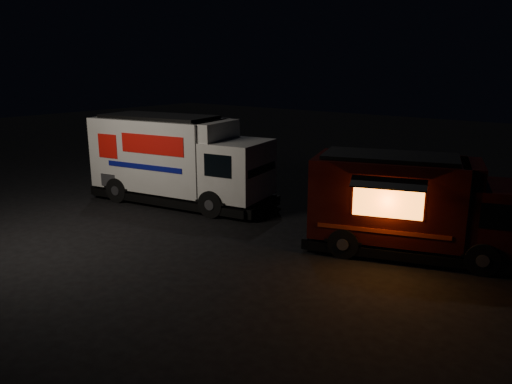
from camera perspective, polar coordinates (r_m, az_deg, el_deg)
name	(u,v)px	position (r m, az deg, el deg)	size (l,w,h in m)	color
ground	(169,229)	(16.64, -9.94, -4.24)	(80.00, 80.00, 0.00)	black
white_truck	(181,160)	(19.42, -8.59, 3.62)	(7.42, 2.53, 3.36)	silver
red_truck	(416,206)	(14.65, 17.86, -1.51)	(6.06, 2.23, 2.82)	#360F09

